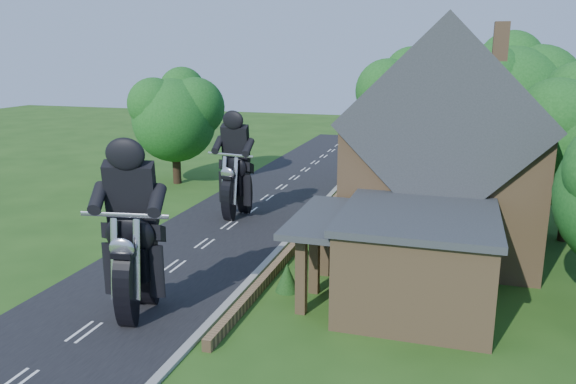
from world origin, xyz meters
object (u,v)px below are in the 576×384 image
(motorcycle_lead, at_px, (137,290))
(motorcycle_follow, at_px, (237,202))
(house, at_px, (443,154))
(garden_wall, at_px, (304,235))
(annex, at_px, (413,258))

(motorcycle_lead, bearing_deg, motorcycle_follow, -92.73)
(house, height_order, motorcycle_lead, house)
(house, xyz_separation_m, motorcycle_follow, (-10.70, 1.60, -3.47))
(garden_wall, distance_m, annex, 8.19)
(motorcycle_lead, height_order, motorcycle_follow, motorcycle_lead)
(annex, xyz_separation_m, motorcycle_follow, (-10.08, 8.40, -0.89))
(house, height_order, motorcycle_follow, house)
(garden_wall, distance_m, motorcycle_lead, 9.99)
(motorcycle_follow, bearing_deg, motorcycle_lead, 105.52)
(annex, bearing_deg, garden_wall, 133.84)
(motorcycle_lead, bearing_deg, house, -140.91)
(motorcycle_follow, bearing_deg, garden_wall, 159.68)
(house, bearing_deg, annex, -95.24)
(house, xyz_separation_m, annex, (-0.62, -6.80, -2.58))
(motorcycle_lead, bearing_deg, garden_wall, -117.79)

